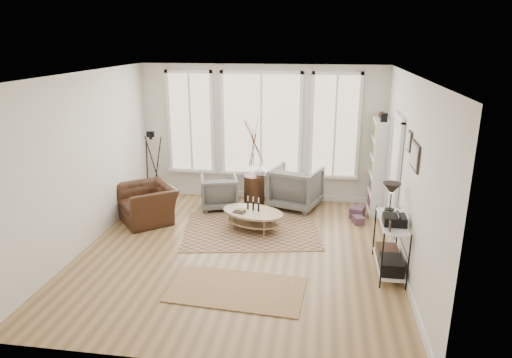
% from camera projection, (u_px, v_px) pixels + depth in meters
% --- Properties ---
extents(room, '(5.50, 5.54, 2.90)m').
position_uv_depth(room, '(239.00, 170.00, 7.20)').
color(room, '#A37E4F').
rests_on(room, ground).
extents(bay_window, '(4.14, 0.12, 2.24)m').
position_uv_depth(bay_window, '(261.00, 126.00, 9.69)').
color(bay_window, beige).
rests_on(bay_window, ground).
extents(door, '(0.09, 1.06, 2.22)m').
position_uv_depth(door, '(394.00, 174.00, 8.00)').
color(door, silver).
rests_on(door, ground).
extents(bookcase, '(0.31, 0.85, 2.06)m').
position_uv_depth(bookcase, '(379.00, 167.00, 9.08)').
color(bookcase, white).
rests_on(bookcase, ground).
extents(low_shelf, '(0.38, 1.08, 1.30)m').
position_uv_depth(low_shelf, '(391.00, 240.00, 6.84)').
color(low_shelf, white).
rests_on(low_shelf, ground).
extents(wall_art, '(0.04, 0.88, 0.44)m').
position_uv_depth(wall_art, '(413.00, 152.00, 6.43)').
color(wall_art, black).
rests_on(wall_art, ground).
extents(rug_main, '(2.74, 2.24, 0.01)m').
position_uv_depth(rug_main, '(251.00, 230.00, 8.46)').
color(rug_main, brown).
rests_on(rug_main, ground).
extents(rug_runner, '(1.96, 1.18, 0.01)m').
position_uv_depth(rug_runner, '(237.00, 289.00, 6.46)').
color(rug_runner, brown).
rests_on(rug_runner, ground).
extents(coffee_table, '(1.36, 1.09, 0.54)m').
position_uv_depth(coffee_table, '(252.00, 215.00, 8.39)').
color(coffee_table, tan).
rests_on(coffee_table, ground).
extents(armchair_left, '(0.92, 0.93, 0.69)m').
position_uv_depth(armchair_left, '(219.00, 192.00, 9.49)').
color(armchair_left, slate).
rests_on(armchair_left, ground).
extents(armchair_right, '(1.18, 1.20, 0.87)m').
position_uv_depth(armchair_right, '(296.00, 187.00, 9.49)').
color(armchair_right, slate).
rests_on(armchair_right, ground).
extents(side_table, '(0.44, 0.44, 1.83)m').
position_uv_depth(side_table, '(254.00, 165.00, 9.48)').
color(side_table, '#3B2013').
rests_on(side_table, ground).
extents(vase, '(0.31, 0.31, 0.26)m').
position_uv_depth(vase, '(260.00, 170.00, 9.50)').
color(vase, silver).
rests_on(vase, side_table).
extents(accent_chair, '(1.42, 1.41, 0.70)m').
position_uv_depth(accent_chair, '(147.00, 204.00, 8.81)').
color(accent_chair, '#3B2013').
rests_on(accent_chair, ground).
extents(tripod_camera, '(0.54, 0.54, 1.55)m').
position_uv_depth(tripod_camera, '(153.00, 170.00, 9.72)').
color(tripod_camera, black).
rests_on(tripod_camera, ground).
extents(book_stack_near, '(0.33, 0.38, 0.20)m').
position_uv_depth(book_stack_near, '(357.00, 212.00, 9.07)').
color(book_stack_near, maroon).
rests_on(book_stack_near, ground).
extents(book_stack_far, '(0.23, 0.27, 0.15)m').
position_uv_depth(book_stack_far, '(358.00, 220.00, 8.73)').
color(book_stack_far, maroon).
rests_on(book_stack_far, ground).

